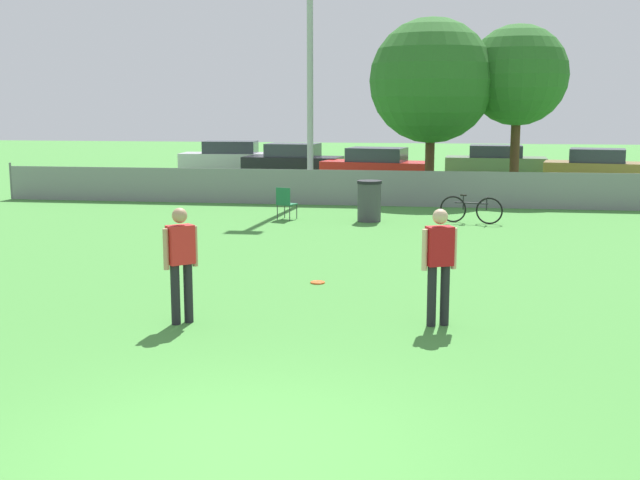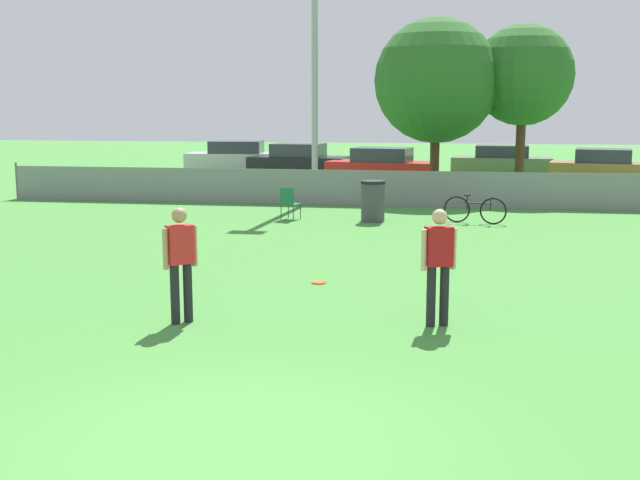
# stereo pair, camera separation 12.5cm
# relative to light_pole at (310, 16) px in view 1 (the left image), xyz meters

# --- Properties ---
(ground_plane) EXTENTS (120.00, 120.00, 0.00)m
(ground_plane) POSITION_rel_light_pole_xyz_m (2.45, -19.19, -5.87)
(ground_plane) COLOR #428438
(fence_backline) EXTENTS (24.65, 0.07, 1.21)m
(fence_backline) POSITION_rel_light_pole_xyz_m (2.45, -1.19, -5.32)
(fence_backline) COLOR gray
(fence_backline) RESTS_ON ground_plane
(light_pole) EXTENTS (0.90, 0.36, 10.17)m
(light_pole) POSITION_rel_light_pole_xyz_m (0.00, 0.00, 0.00)
(light_pole) COLOR #9E9EA3
(light_pole) RESTS_ON ground_plane
(tree_near_pole) EXTENTS (4.23, 4.23, 6.02)m
(tree_near_pole) POSITION_rel_light_pole_xyz_m (3.83, 2.15, -1.98)
(tree_near_pole) COLOR #4C331E
(tree_near_pole) RESTS_ON ground_plane
(tree_far_right) EXTENTS (3.42, 3.42, 5.80)m
(tree_far_right) POSITION_rel_light_pole_xyz_m (6.72, 2.67, -1.80)
(tree_far_right) COLOR #4C331E
(tree_far_right) RESTS_ON ground_plane
(player_defender_red) EXTENTS (0.48, 0.35, 1.66)m
(player_defender_red) POSITION_rel_light_pole_xyz_m (4.23, -14.70, -4.92)
(player_defender_red) COLOR black
(player_defender_red) RESTS_ON ground_plane
(player_thrower_red) EXTENTS (0.41, 0.41, 1.66)m
(player_thrower_red) POSITION_rel_light_pole_xyz_m (0.63, -15.12, -4.92)
(player_thrower_red) COLOR black
(player_thrower_red) RESTS_ON ground_plane
(frisbee_disc) EXTENTS (0.26, 0.26, 0.03)m
(frisbee_disc) POSITION_rel_light_pole_xyz_m (2.14, -12.25, -5.86)
(frisbee_disc) COLOR #E5591E
(frisbee_disc) RESTS_ON ground_plane
(folding_chair_sideline) EXTENTS (0.56, 0.56, 0.88)m
(folding_chair_sideline) POSITION_rel_light_pole_xyz_m (0.06, -4.57, -5.38)
(folding_chair_sideline) COLOR #333338
(folding_chair_sideline) RESTS_ON ground_plane
(bicycle_sideline) EXTENTS (1.63, 0.52, 0.76)m
(bicycle_sideline) POSITION_rel_light_pole_xyz_m (5.03, -4.51, -5.51)
(bicycle_sideline) COLOR black
(bicycle_sideline) RESTS_ON ground_plane
(trash_bin) EXTENTS (0.66, 0.66, 1.09)m
(trash_bin) POSITION_rel_light_pole_xyz_m (2.34, -4.53, -5.32)
(trash_bin) COLOR #3F3F44
(trash_bin) RESTS_ON ground_plane
(parked_car_silver) EXTENTS (4.65, 2.11, 1.47)m
(parked_car_silver) POSITION_rel_light_pole_xyz_m (-5.34, 10.03, -5.17)
(parked_car_silver) COLOR black
(parked_car_silver) RESTS_ON ground_plane
(parked_car_dark) EXTENTS (4.20, 2.14, 1.49)m
(parked_car_dark) POSITION_rel_light_pole_xyz_m (-1.99, 7.62, -5.16)
(parked_car_dark) COLOR black
(parked_car_dark) RESTS_ON ground_plane
(parked_car_red) EXTENTS (4.46, 2.43, 1.43)m
(parked_car_red) POSITION_rel_light_pole_xyz_m (1.70, 5.89, -5.19)
(parked_car_red) COLOR black
(parked_car_red) RESTS_ON ground_plane
(parked_car_olive) EXTENTS (4.34, 1.93, 1.37)m
(parked_car_olive) POSITION_rel_light_pole_xyz_m (6.55, 9.73, -5.21)
(parked_car_olive) COLOR black
(parked_car_olive) RESTS_ON ground_plane
(parked_car_tan) EXTENTS (4.17, 2.45, 1.42)m
(parked_car_tan) POSITION_rel_light_pole_xyz_m (10.20, 6.61, -5.18)
(parked_car_tan) COLOR black
(parked_car_tan) RESTS_ON ground_plane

